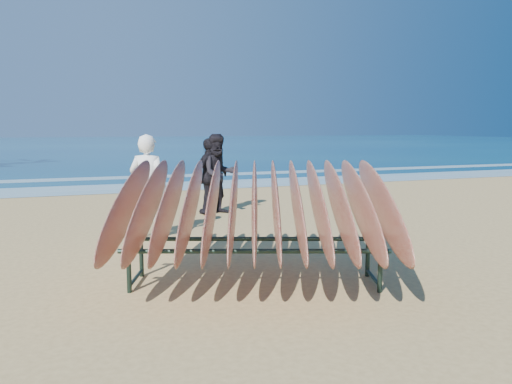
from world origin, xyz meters
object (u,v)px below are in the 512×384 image
at_px(surfboard_rack, 255,205).
at_px(person_dark_a, 219,174).
at_px(person_dark_b, 210,176).
at_px(person_white, 148,186).

distance_m(surfboard_rack, person_dark_a, 5.19).
height_order(surfboard_rack, person_dark_b, person_dark_b).
height_order(person_dark_a, person_dark_b, person_dark_a).
distance_m(surfboard_rack, person_dark_b, 5.26).
distance_m(person_white, person_dark_a, 2.68).
distance_m(surfboard_rack, person_white, 3.26).
bearing_deg(surfboard_rack, person_dark_a, 98.93).
bearing_deg(person_dark_b, person_white, 19.91).
xyz_separation_m(person_dark_a, person_dark_b, (-0.17, 0.10, -0.05)).
xyz_separation_m(surfboard_rack, person_dark_b, (0.82, 5.19, -0.14)).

